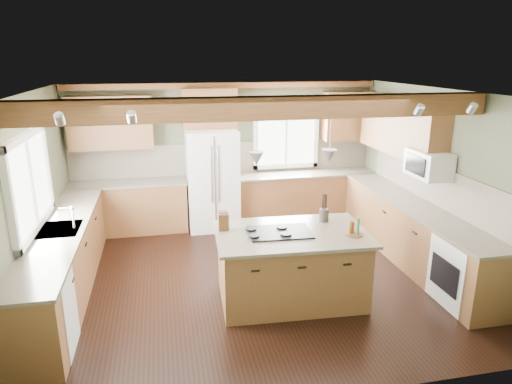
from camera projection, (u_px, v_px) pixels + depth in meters
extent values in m
plane|color=black|center=(252.00, 277.00, 6.53)|extent=(5.60, 5.60, 0.00)
plane|color=silver|center=(252.00, 92.00, 5.78)|extent=(5.60, 5.60, 0.00)
plane|color=#4D533B|center=(226.00, 153.00, 8.50)|extent=(5.60, 0.00, 5.60)
plane|color=#4D533B|center=(29.00, 203.00, 5.61)|extent=(0.00, 5.00, 5.00)
plane|color=#4D533B|center=(438.00, 179.00, 6.70)|extent=(0.00, 5.00, 5.00)
cube|color=#4D2A16|center=(263.00, 108.00, 5.19)|extent=(5.55, 0.26, 0.26)
cube|color=#4D2A16|center=(225.00, 85.00, 8.05)|extent=(5.55, 0.20, 0.10)
cube|color=brown|center=(226.00, 158.00, 8.51)|extent=(5.58, 0.03, 0.58)
cube|color=brown|center=(435.00, 184.00, 6.77)|extent=(0.03, 3.70, 0.58)
cube|color=brown|center=(129.00, 208.00, 8.11)|extent=(2.02, 0.60, 0.88)
cube|color=#443D32|center=(127.00, 183.00, 7.98)|extent=(2.06, 0.64, 0.04)
cube|color=brown|center=(306.00, 197.00, 8.75)|extent=(2.62, 0.60, 0.88)
cube|color=#443D32|center=(306.00, 174.00, 8.62)|extent=(2.66, 0.64, 0.04)
cube|color=brown|center=(64.00, 263.00, 5.96)|extent=(0.60, 3.70, 0.88)
cube|color=#443D32|center=(60.00, 230.00, 5.83)|extent=(0.64, 3.74, 0.04)
cube|color=brown|center=(412.00, 234.00, 6.94)|extent=(0.60, 3.70, 0.88)
cube|color=#443D32|center=(415.00, 205.00, 6.80)|extent=(0.64, 3.74, 0.04)
cube|color=brown|center=(111.00, 123.00, 7.76)|extent=(1.40, 0.35, 0.90)
cube|color=brown|center=(209.00, 108.00, 8.03)|extent=(0.96, 0.35, 0.70)
cube|color=brown|center=(401.00, 126.00, 7.32)|extent=(0.35, 2.20, 0.90)
cube|color=brown|center=(347.00, 116.00, 8.60)|extent=(0.90, 0.35, 0.90)
cube|color=white|center=(29.00, 183.00, 5.58)|extent=(0.04, 1.60, 1.05)
cube|color=white|center=(286.00, 138.00, 8.63)|extent=(1.10, 0.04, 1.00)
cube|color=#262628|center=(60.00, 230.00, 5.82)|extent=(0.50, 0.65, 0.03)
cylinder|color=#B2B2B7|center=(73.00, 218.00, 5.82)|extent=(0.02, 0.02, 0.28)
cube|color=white|center=(41.00, 317.00, 4.74)|extent=(0.60, 0.60, 0.84)
cube|color=white|center=(466.00, 273.00, 5.72)|extent=(0.60, 0.72, 0.84)
cube|color=white|center=(429.00, 164.00, 6.54)|extent=(0.40, 0.70, 0.38)
cone|color=#B2B2B7|center=(256.00, 159.00, 5.37)|extent=(0.18, 0.18, 0.16)
cone|color=#B2B2B7|center=(329.00, 156.00, 5.50)|extent=(0.18, 0.18, 0.16)
cube|color=white|center=(213.00, 180.00, 8.20)|extent=(0.90, 0.74, 1.80)
cube|color=brown|center=(291.00, 267.00, 5.85)|extent=(1.84, 1.18, 0.88)
cube|color=#443D32|center=(291.00, 234.00, 5.71)|extent=(1.96, 1.30, 0.04)
cube|color=black|center=(280.00, 232.00, 5.68)|extent=(0.80, 0.55, 0.02)
cube|color=brown|center=(223.00, 222.00, 5.76)|extent=(0.13, 0.10, 0.22)
cylinder|color=#3C3430|center=(324.00, 215.00, 6.07)|extent=(0.15, 0.15, 0.17)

